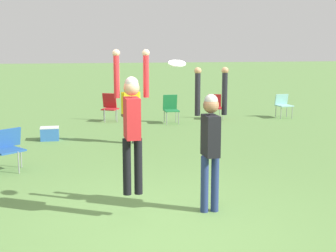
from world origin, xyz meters
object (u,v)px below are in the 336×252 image
Objects in this scene: camping_chair_0 at (215,105)px; person_spectator_near at (131,107)px; person_jumping at (132,119)px; frisbee at (177,63)px; person_defending at (210,136)px; camping_chair_4 at (7,146)px; cooler_box at (50,134)px; camping_chair_3 at (171,107)px; camping_chair_2 at (283,103)px; camping_chair_1 at (110,105)px.

camping_chair_0 is 4.81m from person_spectator_near.
frisbee is at bearing -80.86° from person_jumping.
person_defending is at bearing -90.00° from person_jumping.
person_jumping reaches higher than camping_chair_4.
person_jumping is 1.05m from frisbee.
person_jumping is 4.31× the size of cooler_box.
person_defending reaches higher than camping_chair_4.
camping_chair_0 reaches higher than camping_chair_4.
person_jumping is at bearing 74.38° from camping_chair_3.
camping_chair_2 is at bearing -175.24° from camping_chair_3.
person_spectator_near reaches higher than camping_chair_1.
person_spectator_near is at bearing 23.54° from camping_chair_2.
camping_chair_0 is 2.40m from camping_chair_2.
camping_chair_3 is (-4.07, -0.34, 0.03)m from camping_chair_2.
camping_chair_0 is 3.59m from camping_chair_1.
camping_chair_3 reaches higher than camping_chair_0.
person_jumping is 2.26× the size of camping_chair_1.
person_jumping is at bearing 47.25° from camping_chair_2.
camping_chair_1 is 1.90× the size of cooler_box.
camping_chair_1 is 0.57× the size of person_spectator_near.
person_defending is 8.50× the size of frisbee.
camping_chair_2 is (5.19, 8.47, -0.67)m from person_defending.
camping_chair_0 is at bearing 69.01° from frisbee.
camping_chair_3 reaches higher than camping_chair_2.
camping_chair_0 reaches higher than camping_chair_2.
frisbee is 5.30m from person_spectator_near.
camping_chair_4 is 3.02m from cooler_box.
person_defending is at bearing -83.58° from person_spectator_near.
cooler_box is (-2.13, 5.99, -2.07)m from frisbee.
person_spectator_near reaches higher than camping_chair_3.
person_defending is at bearing 52.57° from camping_chair_2.
cooler_box is (-2.62, 6.08, -0.99)m from person_defending.
person_jumping is 1.21m from person_defending.
person_defending is 2.39× the size of camping_chair_3.
camping_chair_4 is at bearing 26.05° from camping_chair_2.
person_jumping is 9.61m from camping_chair_0.
person_jumping is 2.57× the size of camping_chair_2.
camping_chair_2 is at bearing 55.82° from frisbee.
camping_chair_0 is 0.52× the size of person_spectator_near.
frisbee is 10.27m from camping_chair_2.
cooler_box is at bearing -140.80° from camping_chair_4.
person_jumping is 5.33m from person_spectator_near.
cooler_box is (-5.42, -2.58, -0.31)m from camping_chair_0.
camping_chair_0 is (3.97, 8.70, -0.98)m from person_jumping.
camping_chair_3 is (-1.68, -0.53, 0.04)m from camping_chair_0.
camping_chair_1 is 6.32m from camping_chair_4.
person_spectator_near reaches higher than camping_chair_2.
camping_chair_3 reaches higher than camping_chair_4.
person_defending is at bearing 99.02° from camping_chair_4.
camping_chair_1 is at bearing 94.24° from person_spectator_near.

